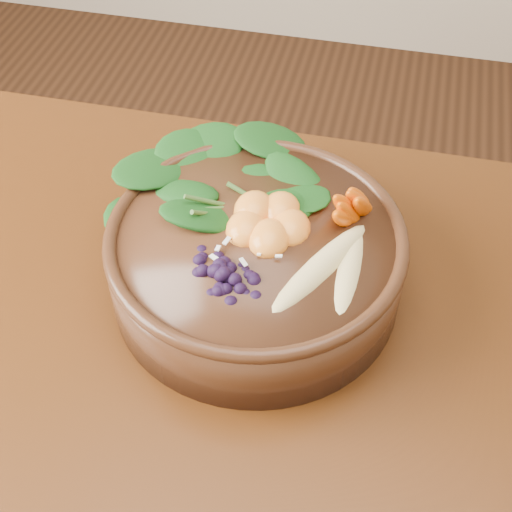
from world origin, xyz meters
The scene contains 8 objects.
dining_table centered at (0.00, 0.00, 0.66)m, with size 1.60×0.90×0.75m.
stoneware_bowl centered at (-0.10, 0.15, 0.79)m, with size 0.32×0.32×0.09m, color #462715.
kale_heap centered at (-0.12, 0.23, 0.86)m, with size 0.21×0.19×0.05m, color #184E16, non-canonical shape.
carrot_cluster centered at (-0.01, 0.21, 0.88)m, with size 0.07×0.07×0.09m, color #DA5400, non-canonical shape.
banana_halves centered at (-0.01, 0.12, 0.85)m, with size 0.10×0.17×0.03m.
mandarin_cluster centered at (-0.09, 0.17, 0.86)m, with size 0.09×0.10×0.04m, color orange, non-canonical shape.
blueberry_pile centered at (-0.12, 0.09, 0.86)m, with size 0.15×0.11×0.04m, color black, non-canonical shape.
coconut_flakes centered at (-0.10, 0.13, 0.84)m, with size 0.10×0.08×0.01m, color white, non-canonical shape.
Camera 1 is at (0.02, -0.37, 1.38)m, focal length 50.00 mm.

